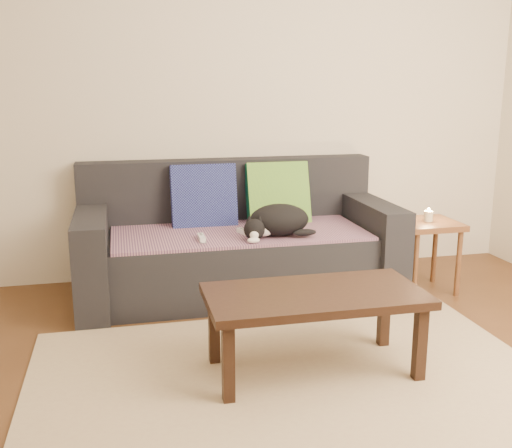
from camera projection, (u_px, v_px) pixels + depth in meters
name	position (u px, v px, depth m)	size (l,w,h in m)	color
ground	(305.00, 405.00, 2.66)	(4.50, 4.50, 0.00)	brown
back_wall	(224.00, 97.00, 4.26)	(4.50, 0.04, 2.60)	beige
sofa	(237.00, 247.00, 4.08)	(2.10, 0.94, 0.87)	#232328
throw_blanket	(239.00, 233.00, 3.97)	(1.66, 0.74, 0.02)	#452B51
cushion_navy	(204.00, 197.00, 4.13)	(0.45, 0.11, 0.45)	#14124D
cushion_green	(278.00, 194.00, 4.24)	(0.44, 0.11, 0.44)	#0C5033
cat	(277.00, 221.00, 3.83)	(0.48, 0.35, 0.20)	black
wii_remote_a	(202.00, 238.00, 3.74)	(0.15, 0.04, 0.03)	white
wii_remote_b	(245.00, 232.00, 3.88)	(0.15, 0.04, 0.03)	white
side_table	(427.00, 234.00, 4.05)	(0.39, 0.39, 0.49)	brown
candle	(428.00, 216.00, 4.02)	(0.06, 0.06, 0.09)	beige
rug	(296.00, 387.00, 2.80)	(2.50, 1.80, 0.01)	tan
coffee_table	(315.00, 302.00, 2.88)	(1.05, 0.52, 0.42)	black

